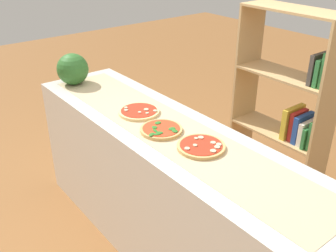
{
  "coord_description": "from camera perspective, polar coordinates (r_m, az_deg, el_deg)",
  "views": [
    {
      "loc": [
        1.57,
        -1.24,
        1.96
      ],
      "look_at": [
        0.0,
        0.0,
        0.94
      ],
      "focal_mm": 41.35,
      "sensor_mm": 36.0,
      "label": 1
    }
  ],
  "objects": [
    {
      "name": "ground_plane",
      "position": [
        2.8,
        0.0,
        -17.32
      ],
      "size": [
        12.0,
        12.0,
        0.0
      ],
      "primitive_type": "plane",
      "color": "brown"
    },
    {
      "name": "pizza_spinach_1",
      "position": [
        2.22,
        -1.0,
        -0.53
      ],
      "size": [
        0.24,
        0.24,
        0.03
      ],
      "color": "tan",
      "rests_on": "parchment_paper"
    },
    {
      "name": "pizza_mushroom_0",
      "position": [
        2.45,
        -4.29,
        2.14
      ],
      "size": [
        0.26,
        0.26,
        0.03
      ],
      "color": "#E5C17F",
      "rests_on": "parchment_paper"
    },
    {
      "name": "parchment_paper",
      "position": [
        2.26,
        0.0,
        -0.43
      ],
      "size": [
        2.17,
        0.4,
        0.0
      ],
      "primitive_type": "cube",
      "color": "tan",
      "rests_on": "counter"
    },
    {
      "name": "bookshelf",
      "position": [
        3.14,
        17.66,
        1.72
      ],
      "size": [
        0.78,
        0.3,
        1.47
      ],
      "color": "tan",
      "rests_on": "ground_plane"
    },
    {
      "name": "watermelon",
      "position": [
        2.97,
        -13.87,
        8.14
      ],
      "size": [
        0.23,
        0.23,
        0.23
      ],
      "primitive_type": "sphere",
      "color": "#2D6628",
      "rests_on": "counter"
    },
    {
      "name": "pizza_mushroom_2",
      "position": [
        2.06,
        4.89,
        -3.01
      ],
      "size": [
        0.26,
        0.26,
        0.03
      ],
      "color": "tan",
      "rests_on": "parchment_paper"
    },
    {
      "name": "counter",
      "position": [
        2.5,
        0.0,
        -9.8
      ],
      "size": [
        2.34,
        0.59,
        0.92
      ],
      "primitive_type": "cube",
      "color": "beige",
      "rests_on": "ground_plane"
    }
  ]
}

